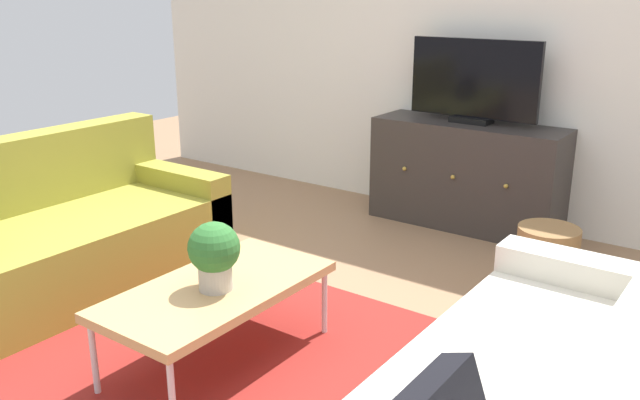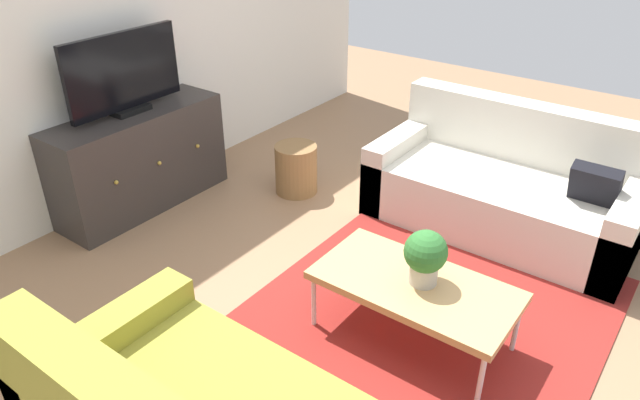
{
  "view_description": "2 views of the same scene",
  "coord_description": "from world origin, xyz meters",
  "px_view_note": "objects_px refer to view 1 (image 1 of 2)",
  "views": [
    {
      "loc": [
        1.91,
        -2.1,
        1.66
      ],
      "look_at": [
        0.0,
        0.53,
        0.63
      ],
      "focal_mm": 37.42,
      "sensor_mm": 36.0,
      "label": 1
    },
    {
      "loc": [
        -2.38,
        -1.23,
        2.3
      ],
      "look_at": [
        0.0,
        0.53,
        0.63
      ],
      "focal_mm": 32.78,
      "sensor_mm": 36.0,
      "label": 2
    }
  ],
  "objects_px": {
    "couch_left_side": "(53,240)",
    "wicker_basket": "(546,262)",
    "coffee_table": "(217,291)",
    "potted_plant": "(214,253)",
    "flat_screen_tv": "(474,82)",
    "tv_console": "(466,175)"
  },
  "relations": [
    {
      "from": "coffee_table",
      "to": "tv_console",
      "type": "bearing_deg",
      "value": 87.19
    },
    {
      "from": "couch_left_side",
      "to": "potted_plant",
      "type": "xyz_separation_m",
      "value": [
        1.39,
        -0.08,
        0.28
      ]
    },
    {
      "from": "potted_plant",
      "to": "couch_left_side",
      "type": "bearing_deg",
      "value": 176.51
    },
    {
      "from": "potted_plant",
      "to": "flat_screen_tv",
      "type": "distance_m",
      "value": 2.53
    },
    {
      "from": "tv_console",
      "to": "wicker_basket",
      "type": "xyz_separation_m",
      "value": [
        0.86,
        -0.83,
        -0.18
      ]
    },
    {
      "from": "flat_screen_tv",
      "to": "couch_left_side",
      "type": "bearing_deg",
      "value": -121.79
    },
    {
      "from": "potted_plant",
      "to": "flat_screen_tv",
      "type": "bearing_deg",
      "value": 87.84
    },
    {
      "from": "coffee_table",
      "to": "flat_screen_tv",
      "type": "xyz_separation_m",
      "value": [
        0.12,
        2.45,
        0.69
      ]
    },
    {
      "from": "coffee_table",
      "to": "potted_plant",
      "type": "height_order",
      "value": "potted_plant"
    },
    {
      "from": "wicker_basket",
      "to": "couch_left_side",
      "type": "bearing_deg",
      "value": -146.69
    },
    {
      "from": "couch_left_side",
      "to": "wicker_basket",
      "type": "xyz_separation_m",
      "value": [
        2.35,
        1.54,
        -0.08
      ]
    },
    {
      "from": "coffee_table",
      "to": "wicker_basket",
      "type": "relative_size",
      "value": 2.67
    },
    {
      "from": "couch_left_side",
      "to": "wicker_basket",
      "type": "bearing_deg",
      "value": 33.31
    },
    {
      "from": "tv_console",
      "to": "wicker_basket",
      "type": "bearing_deg",
      "value": -43.93
    },
    {
      "from": "potted_plant",
      "to": "coffee_table",
      "type": "bearing_deg",
      "value": 131.62
    },
    {
      "from": "potted_plant",
      "to": "tv_console",
      "type": "relative_size",
      "value": 0.23
    },
    {
      "from": "couch_left_side",
      "to": "wicker_basket",
      "type": "relative_size",
      "value": 4.57
    },
    {
      "from": "flat_screen_tv",
      "to": "wicker_basket",
      "type": "height_order",
      "value": "flat_screen_tv"
    },
    {
      "from": "potted_plant",
      "to": "tv_console",
      "type": "xyz_separation_m",
      "value": [
        0.09,
        2.46,
        -0.18
      ]
    },
    {
      "from": "couch_left_side",
      "to": "flat_screen_tv",
      "type": "relative_size",
      "value": 1.98
    },
    {
      "from": "couch_left_side",
      "to": "coffee_table",
      "type": "xyz_separation_m",
      "value": [
        1.36,
        -0.06,
        0.08
      ]
    },
    {
      "from": "potted_plant",
      "to": "tv_console",
      "type": "bearing_deg",
      "value": 87.82
    }
  ]
}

